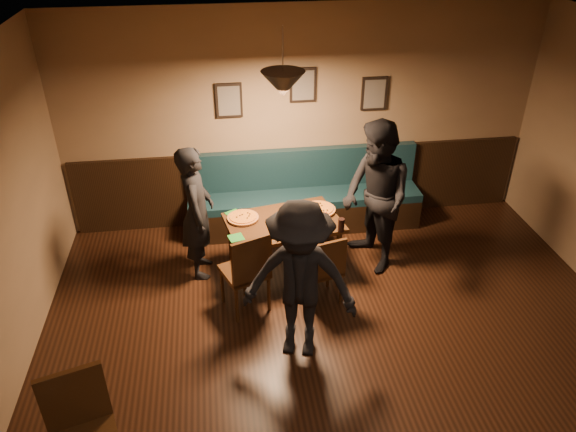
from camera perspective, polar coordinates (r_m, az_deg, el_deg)
The scene contains 23 objects.
floor at distance 4.98m, azimuth 8.28°, elevation -20.82°, with size 7.00×7.00×0.00m, color black.
ceiling at distance 3.29m, azimuth 11.97°, elevation 11.05°, with size 7.00×7.00×0.00m, color silver.
wall_back at distance 6.96m, azimuth 1.47°, elevation 10.07°, with size 6.00×6.00×0.00m, color #8C704F.
wainscot at distance 7.30m, azimuth 1.42°, elevation 3.38°, with size 5.88×0.06×1.00m, color black.
booth_bench at distance 7.07m, azimuth 1.77°, elevation 2.37°, with size 3.00×0.60×1.00m, color #0F232D, non-canonical shape.
picture_left at distance 6.75m, azimuth -6.18°, elevation 11.92°, with size 0.32×0.04×0.42m, color black.
picture_center at distance 6.78m, azimuth 1.57°, elevation 13.53°, with size 0.32×0.04×0.42m, color black.
picture_right at distance 7.03m, azimuth 8.98°, elevation 12.52°, with size 0.32×0.04×0.42m, color black.
pendant_lamp at distance 5.48m, azimuth -0.53°, elevation 13.64°, with size 0.44×0.44×0.25m, color black.
dining_table at distance 6.32m, azimuth -0.45°, elevation -3.15°, with size 1.26×0.81×0.67m, color black.
chair_near_left at distance 5.71m, azimuth -4.59°, elevation -5.59°, with size 0.43×0.43×0.98m, color black, non-canonical shape.
chair_near_right at distance 5.85m, azimuth 3.54°, elevation -5.34°, with size 0.38×0.38×0.85m, color black, non-canonical shape.
diner_left at distance 6.15m, azimuth -9.48°, elevation 0.34°, with size 0.58×0.38×1.58m, color black.
diner_right at distance 6.22m, azimuth 9.16°, elevation 1.86°, with size 0.87×0.68×1.80m, color black.
diner_front at distance 4.99m, azimuth 1.24°, elevation -6.90°, with size 1.06×0.61×1.64m, color black.
pizza_a at distance 6.19m, azimuth -4.72°, elevation -0.17°, with size 0.36×0.36×0.04m, color #C28324.
pizza_b at distance 5.96m, azimuth -0.01°, elevation -1.35°, with size 0.39×0.39×0.04m, color orange.
pizza_c at distance 6.33m, azimuth 3.22°, elevation 0.69°, with size 0.39×0.39×0.04m, color #CE6926.
soda_glass at distance 5.95m, azimuth 5.57°, elevation -0.94°, with size 0.07×0.07×0.15m, color black.
tabasco_bottle at distance 6.13m, azimuth 4.00°, elevation -0.02°, with size 0.03×0.03×0.12m, color #940A04.
napkin_a at distance 6.31m, azimuth -5.68°, elevation 0.24°, with size 0.16×0.16×0.01m, color #1D6C20.
napkin_b at distance 5.88m, azimuth -5.44°, elevation -2.27°, with size 0.16×0.16×0.01m, color #1B6821.
cutlery_set at distance 5.82m, azimuth -0.07°, elevation -2.50°, with size 0.02×0.18×0.00m, color silver.
Camera 1 is at (-1.09, -2.91, 3.89)m, focal length 34.05 mm.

